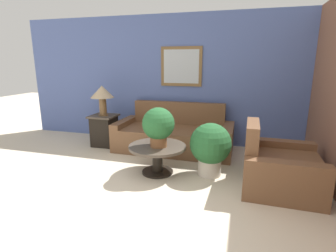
% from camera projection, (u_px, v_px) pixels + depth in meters
% --- Properties ---
extents(ground_plane, '(20.00, 20.00, 0.00)m').
position_uv_depth(ground_plane, '(93.00, 239.00, 2.55)').
color(ground_plane, beige).
extents(wall_back, '(7.00, 0.09, 2.60)m').
position_uv_depth(wall_back, '(178.00, 80.00, 5.39)').
color(wall_back, '#5166A8').
rests_on(wall_back, ground_plane).
extents(couch_main, '(2.22, 0.99, 0.89)m').
position_uv_depth(couch_main, '(174.00, 136.00, 5.08)').
color(couch_main, brown).
rests_on(couch_main, ground_plane).
extents(armchair, '(1.00, 1.12, 0.89)m').
position_uv_depth(armchair, '(278.00, 168.00, 3.54)').
color(armchair, brown).
rests_on(armchair, ground_plane).
extents(coffee_table, '(0.87, 0.87, 0.44)m').
position_uv_depth(coffee_table, '(157.00, 153.00, 3.99)').
color(coffee_table, black).
rests_on(coffee_table, ground_plane).
extents(side_table, '(0.50, 0.50, 0.63)m').
position_uv_depth(side_table, '(104.00, 130.00, 5.34)').
color(side_table, black).
rests_on(side_table, ground_plane).
extents(table_lamp, '(0.46, 0.46, 0.59)m').
position_uv_depth(table_lamp, '(102.00, 94.00, 5.16)').
color(table_lamp, brown).
rests_on(table_lamp, side_table).
extents(potted_plant_on_table, '(0.48, 0.48, 0.59)m').
position_uv_depth(potted_plant_on_table, '(158.00, 125.00, 3.85)').
color(potted_plant_on_table, brown).
rests_on(potted_plant_on_table, coffee_table).
extents(potted_plant_floor, '(0.62, 0.62, 0.80)m').
position_uv_depth(potted_plant_floor, '(210.00, 146.00, 3.89)').
color(potted_plant_floor, beige).
rests_on(potted_plant_floor, ground_plane).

